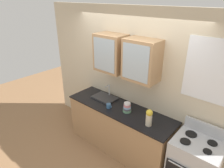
{
  "coord_description": "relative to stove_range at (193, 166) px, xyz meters",
  "views": [
    {
      "loc": [
        1.95,
        -2.44,
        2.81
      ],
      "look_at": [
        -0.18,
        0.0,
        1.34
      ],
      "focal_mm": 31.69,
      "sensor_mm": 36.0,
      "label": 1
    }
  ],
  "objects": [
    {
      "name": "back_wall_unit",
      "position": [
        -1.43,
        0.32,
        0.97
      ],
      "size": [
        4.38,
        0.46,
        2.66
      ],
      "color": "beige",
      "rests_on": "ground_plane"
    },
    {
      "name": "sink_faucet",
      "position": [
        -1.88,
        0.09,
        0.47
      ],
      "size": [
        0.48,
        0.33,
        0.26
      ],
      "color": "#2D2D30",
      "rests_on": "counter"
    },
    {
      "name": "bowl_stack",
      "position": [
        -1.25,
        -0.01,
        0.53
      ],
      "size": [
        0.15,
        0.15,
        0.18
      ],
      "color": "#669972",
      "rests_on": "counter"
    },
    {
      "name": "cup_near_sink",
      "position": [
        -1.58,
        -0.13,
        0.49
      ],
      "size": [
        0.12,
        0.08,
        0.08
      ],
      "color": "#38608C",
      "rests_on": "counter"
    },
    {
      "name": "counter",
      "position": [
        -1.43,
        0.0,
        -0.01
      ],
      "size": [
        2.12,
        0.64,
        0.92
      ],
      "color": "#A87F56",
      "rests_on": "ground_plane"
    },
    {
      "name": "stove_range",
      "position": [
        0.0,
        0.0,
        0.0
      ],
      "size": [
        0.66,
        0.62,
        1.1
      ],
      "color": "silver",
      "rests_on": "ground_plane"
    },
    {
      "name": "vase",
      "position": [
        -0.75,
        -0.11,
        0.6
      ],
      "size": [
        0.1,
        0.1,
        0.29
      ],
      "color": "beige",
      "rests_on": "counter"
    },
    {
      "name": "ground_plane",
      "position": [
        -1.43,
        0.0,
        -0.47
      ],
      "size": [
        10.0,
        10.0,
        0.0
      ],
      "primitive_type": "plane",
      "color": "#936B47"
    }
  ]
}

